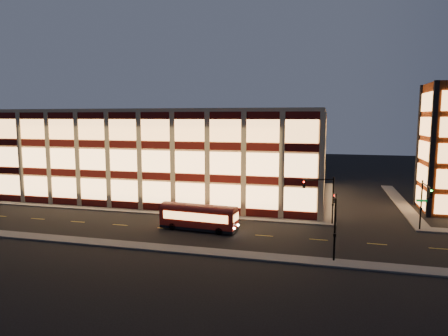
# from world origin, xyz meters

# --- Properties ---
(ground) EXTENTS (200.00, 200.00, 0.00)m
(ground) POSITION_xyz_m (0.00, 0.00, 0.00)
(ground) COLOR black
(ground) RESTS_ON ground
(sidewalk_office_south) EXTENTS (54.00, 2.00, 0.15)m
(sidewalk_office_south) POSITION_xyz_m (-3.00, 1.00, 0.07)
(sidewalk_office_south) COLOR #514F4C
(sidewalk_office_south) RESTS_ON ground
(sidewalk_office_east) EXTENTS (2.00, 30.00, 0.15)m
(sidewalk_office_east) POSITION_xyz_m (23.00, 17.00, 0.07)
(sidewalk_office_east) COLOR #514F4C
(sidewalk_office_east) RESTS_ON ground
(sidewalk_tower_west) EXTENTS (2.00, 30.00, 0.15)m
(sidewalk_tower_west) POSITION_xyz_m (34.00, 17.00, 0.07)
(sidewalk_tower_west) COLOR #514F4C
(sidewalk_tower_west) RESTS_ON ground
(sidewalk_near) EXTENTS (100.00, 2.00, 0.15)m
(sidewalk_near) POSITION_xyz_m (0.00, -13.00, 0.07)
(sidewalk_near) COLOR #514F4C
(sidewalk_near) RESTS_ON ground
(office_building) EXTENTS (50.45, 30.45, 14.50)m
(office_building) POSITION_xyz_m (-2.91, 16.91, 7.25)
(office_building) COLOR tan
(office_building) RESTS_ON ground
(traffic_signal_far) EXTENTS (3.79, 1.87, 6.00)m
(traffic_signal_far) POSITION_xyz_m (22.21, 0.24, 4.11)
(traffic_signal_far) COLOR black
(traffic_signal_far) RESTS_ON ground
(traffic_signal_right) EXTENTS (1.20, 4.37, 6.00)m
(traffic_signal_right) POSITION_xyz_m (33.50, -0.62, 4.10)
(traffic_signal_right) COLOR black
(traffic_signal_right) RESTS_ON ground
(traffic_signal_near) EXTENTS (0.32, 4.45, 6.00)m
(traffic_signal_near) POSITION_xyz_m (23.50, -11.03, 4.13)
(traffic_signal_near) COLOR black
(traffic_signal_near) RESTS_ON ground
(trolley_bus) EXTENTS (9.38, 3.12, 3.12)m
(trolley_bus) POSITION_xyz_m (8.13, -5.60, 1.73)
(trolley_bus) COLOR maroon
(trolley_bus) RESTS_ON ground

